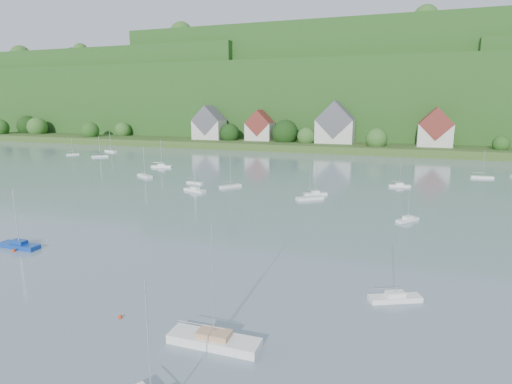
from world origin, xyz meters
The scene contains 12 objects.
far_shore_strip centered at (0.00, 200.00, 1.50)m, with size 600.00×60.00×3.00m, color #32501E.
forested_ridge centered at (0.39, 268.57, 22.89)m, with size 620.00×181.22×69.89m.
village_building_0 centered at (-55.00, 187.00, 9.51)m, with size 14.00×10.40×16.00m.
village_building_1 centered at (-30.00, 189.00, 8.75)m, with size 12.00×9.36×14.00m.
village_building_2 centered at (5.00, 188.00, 10.27)m, with size 16.00×11.44×18.00m.
village_building_3 centered at (45.00, 186.00, 9.43)m, with size 13.00×10.40×15.50m.
near_sailboat_1 centered at (-16.79, 45.74, 0.45)m, with size 6.33×1.88×8.50m.
near_sailboat_2 centered at (19.66, 32.82, 0.52)m, with size 8.02×2.34×10.78m.
near_sailboat_3 centered at (33.90, 46.46, 0.41)m, with size 5.54×3.68×7.30m.
mooring_buoy_2 centered at (9.24, 33.98, 0.00)m, with size 0.40×0.40×0.40m, color red.
mooring_buoy_3 centered at (-16.25, 44.34, 0.00)m, with size 0.47×0.47×0.47m, color red.
far_sailboat_cluster centered at (14.72, 114.24, 0.37)m, with size 204.32×73.21×8.71m.
Camera 1 is at (33.67, 3.89, 20.15)m, focal length 29.33 mm.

